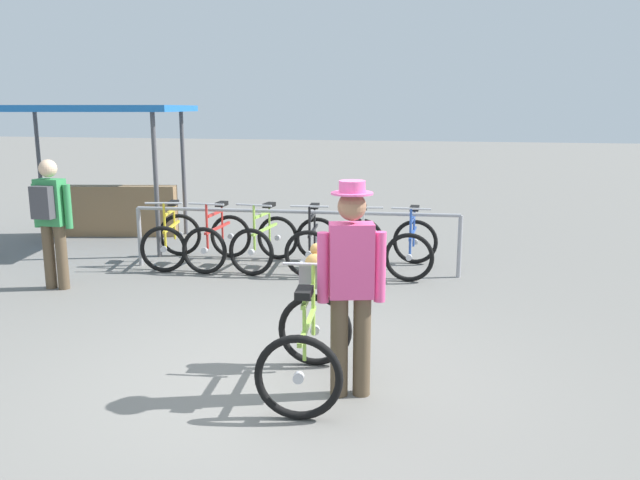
{
  "coord_description": "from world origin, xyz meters",
  "views": [
    {
      "loc": [
        1.49,
        -4.76,
        2.26
      ],
      "look_at": [
        0.17,
        1.14,
        1.0
      ],
      "focal_mm": 35.69,
      "sensor_mm": 36.0,
      "label": 1
    }
  ],
  "objects_px": {
    "racked_bike_lime": "(265,242)",
    "person_with_featured_bike": "(351,281)",
    "pedestrian_with_backpack": "(51,216)",
    "racked_bike_blue": "(412,247)",
    "featured_bicycle": "(309,328)",
    "racked_bike_black": "(313,244)",
    "racked_bike_yellow": "(172,239)",
    "market_stall": "(99,160)",
    "racked_bike_white": "(362,245)",
    "racked_bike_red": "(218,241)"
  },
  "relations": [
    {
      "from": "racked_bike_lime",
      "to": "pedestrian_with_backpack",
      "type": "height_order",
      "value": "pedestrian_with_backpack"
    },
    {
      "from": "person_with_featured_bike",
      "to": "racked_bike_blue",
      "type": "bearing_deg",
      "value": 87.58
    },
    {
      "from": "racked_bike_black",
      "to": "featured_bicycle",
      "type": "distance_m",
      "value": 3.87
    },
    {
      "from": "featured_bicycle",
      "to": "racked_bike_white",
      "type": "bearing_deg",
      "value": 92.4
    },
    {
      "from": "racked_bike_lime",
      "to": "racked_bike_blue",
      "type": "xyz_separation_m",
      "value": [
        2.09,
        0.16,
        -0.0
      ]
    },
    {
      "from": "pedestrian_with_backpack",
      "to": "racked_bike_white",
      "type": "bearing_deg",
      "value": 25.96
    },
    {
      "from": "racked_bike_red",
      "to": "market_stall",
      "type": "distance_m",
      "value": 3.09
    },
    {
      "from": "racked_bike_blue",
      "to": "featured_bicycle",
      "type": "height_order",
      "value": "featured_bicycle"
    },
    {
      "from": "racked_bike_yellow",
      "to": "pedestrian_with_backpack",
      "type": "distance_m",
      "value": 1.87
    },
    {
      "from": "racked_bike_blue",
      "to": "featured_bicycle",
      "type": "relative_size",
      "value": 0.89
    },
    {
      "from": "racked_bike_blue",
      "to": "pedestrian_with_backpack",
      "type": "height_order",
      "value": "pedestrian_with_backpack"
    },
    {
      "from": "racked_bike_blue",
      "to": "racked_bike_white",
      "type": "bearing_deg",
      "value": -175.73
    },
    {
      "from": "racked_bike_black",
      "to": "racked_bike_white",
      "type": "height_order",
      "value": "same"
    },
    {
      "from": "racked_bike_lime",
      "to": "person_with_featured_bike",
      "type": "relative_size",
      "value": 0.66
    },
    {
      "from": "racked_bike_white",
      "to": "featured_bicycle",
      "type": "height_order",
      "value": "featured_bicycle"
    },
    {
      "from": "market_stall",
      "to": "racked_bike_blue",
      "type": "bearing_deg",
      "value": -11.14
    },
    {
      "from": "pedestrian_with_backpack",
      "to": "market_stall",
      "type": "height_order",
      "value": "market_stall"
    },
    {
      "from": "racked_bike_yellow",
      "to": "racked_bike_lime",
      "type": "xyz_separation_m",
      "value": [
        1.4,
        0.1,
        0.0
      ]
    },
    {
      "from": "racked_bike_white",
      "to": "person_with_featured_bike",
      "type": "distance_m",
      "value": 4.04
    },
    {
      "from": "racked_bike_white",
      "to": "market_stall",
      "type": "bearing_deg",
      "value": 166.66
    },
    {
      "from": "racked_bike_black",
      "to": "market_stall",
      "type": "xyz_separation_m",
      "value": [
        -4.01,
        1.17,
        1.03
      ]
    },
    {
      "from": "racked_bike_lime",
      "to": "racked_bike_blue",
      "type": "bearing_deg",
      "value": 4.27
    },
    {
      "from": "person_with_featured_bike",
      "to": "pedestrian_with_backpack",
      "type": "bearing_deg",
      "value": 152.32
    },
    {
      "from": "racked_bike_white",
      "to": "racked_bike_blue",
      "type": "relative_size",
      "value": 1.09
    },
    {
      "from": "featured_bicycle",
      "to": "racked_bike_yellow",
      "type": "bearing_deg",
      "value": 129.2
    },
    {
      "from": "pedestrian_with_backpack",
      "to": "racked_bike_red",
      "type": "bearing_deg",
      "value": 46.2
    },
    {
      "from": "racked_bike_lime",
      "to": "person_with_featured_bike",
      "type": "distance_m",
      "value": 4.35
    },
    {
      "from": "racked_bike_lime",
      "to": "featured_bicycle",
      "type": "distance_m",
      "value": 4.04
    },
    {
      "from": "pedestrian_with_backpack",
      "to": "racked_bike_lime",
      "type": "bearing_deg",
      "value": 36.6
    },
    {
      "from": "racked_bike_red",
      "to": "pedestrian_with_backpack",
      "type": "xyz_separation_m",
      "value": [
        -1.55,
        -1.62,
        0.57
      ]
    },
    {
      "from": "racked_bike_red",
      "to": "market_stall",
      "type": "bearing_deg",
      "value": 154.05
    },
    {
      "from": "racked_bike_yellow",
      "to": "person_with_featured_bike",
      "type": "height_order",
      "value": "person_with_featured_bike"
    },
    {
      "from": "racked_bike_white",
      "to": "featured_bicycle",
      "type": "xyz_separation_m",
      "value": [
        0.16,
        -3.83,
        0.12
      ]
    },
    {
      "from": "racked_bike_red",
      "to": "racked_bike_white",
      "type": "bearing_deg",
      "value": 4.27
    },
    {
      "from": "racked_bike_yellow",
      "to": "racked_bike_white",
      "type": "bearing_deg",
      "value": 4.27
    },
    {
      "from": "racked_bike_white",
      "to": "market_stall",
      "type": "xyz_separation_m",
      "value": [
        -4.71,
        1.12,
        1.03
      ]
    },
    {
      "from": "racked_bike_red",
      "to": "market_stall",
      "type": "relative_size",
      "value": 0.32
    },
    {
      "from": "racked_bike_lime",
      "to": "racked_bike_white",
      "type": "relative_size",
      "value": 0.95
    },
    {
      "from": "featured_bicycle",
      "to": "person_with_featured_bike",
      "type": "bearing_deg",
      "value": -20.37
    },
    {
      "from": "featured_bicycle",
      "to": "racked_bike_black",
      "type": "bearing_deg",
      "value": 102.81
    },
    {
      "from": "racked_bike_lime",
      "to": "pedestrian_with_backpack",
      "type": "distance_m",
      "value": 2.86
    },
    {
      "from": "featured_bicycle",
      "to": "market_stall",
      "type": "xyz_separation_m",
      "value": [
        -4.87,
        4.95,
        0.91
      ]
    },
    {
      "from": "racked_bike_lime",
      "to": "racked_bike_black",
      "type": "relative_size",
      "value": 0.98
    },
    {
      "from": "racked_bike_lime",
      "to": "racked_bike_white",
      "type": "xyz_separation_m",
      "value": [
        1.4,
        0.1,
        -0.0
      ]
    },
    {
      "from": "person_with_featured_bike",
      "to": "pedestrian_with_backpack",
      "type": "distance_m",
      "value": 4.71
    },
    {
      "from": "racked_bike_white",
      "to": "featured_bicycle",
      "type": "relative_size",
      "value": 0.97
    },
    {
      "from": "racked_bike_black",
      "to": "featured_bicycle",
      "type": "bearing_deg",
      "value": -77.19
    },
    {
      "from": "racked_bike_yellow",
      "to": "racked_bike_blue",
      "type": "relative_size",
      "value": 1.09
    },
    {
      "from": "racked_bike_lime",
      "to": "racked_bike_black",
      "type": "xyz_separation_m",
      "value": [
        0.7,
        0.05,
        -0.0
      ]
    },
    {
      "from": "racked_bike_yellow",
      "to": "racked_bike_white",
      "type": "distance_m",
      "value": 2.8
    }
  ]
}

